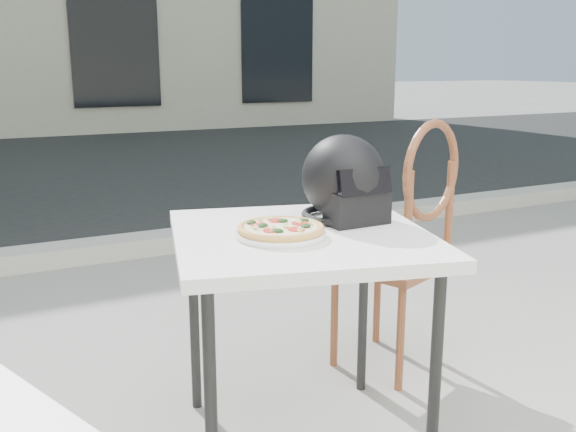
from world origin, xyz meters
name	(u,v)px	position (x,y,z in m)	size (l,w,h in m)	color
street_asphalt	(54,170)	(0.00, 7.00, 0.00)	(30.00, 8.00, 0.00)	black
curb	(133,245)	(0.00, 3.00, 0.06)	(30.00, 0.25, 0.12)	#A4A199
cafe_table_main	(301,252)	(-0.04, 0.49, 0.68)	(0.96, 0.96, 0.75)	white
plate	(281,234)	(-0.13, 0.47, 0.75)	(0.30, 0.30, 0.02)	white
pizza	(281,228)	(-0.13, 0.47, 0.77)	(0.31, 0.31, 0.03)	#E4A853
helmet	(345,182)	(0.16, 0.58, 0.87)	(0.29, 0.30, 0.29)	black
cafe_chair_main	(407,235)	(0.60, 0.79, 0.59)	(0.53, 0.53, 1.06)	brown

